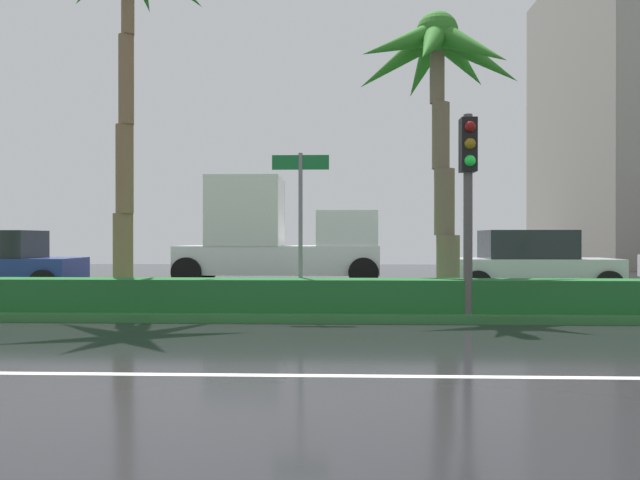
# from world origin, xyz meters

# --- Properties ---
(ground_plane) EXTENTS (90.00, 42.00, 0.10)m
(ground_plane) POSITION_xyz_m (0.00, 9.00, -0.05)
(ground_plane) COLOR black
(near_lane_divider_stripe) EXTENTS (81.00, 0.14, 0.01)m
(near_lane_divider_stripe) POSITION_xyz_m (0.00, 2.00, 0.00)
(near_lane_divider_stripe) COLOR white
(near_lane_divider_stripe) RESTS_ON ground_plane
(median_strip) EXTENTS (85.50, 4.00, 0.15)m
(median_strip) POSITION_xyz_m (0.00, 8.00, 0.07)
(median_strip) COLOR #2D6B33
(median_strip) RESTS_ON ground_plane
(median_hedge) EXTENTS (76.50, 0.70, 0.60)m
(median_hedge) POSITION_xyz_m (0.00, 6.60, 0.45)
(median_hedge) COLOR #1E6028
(median_hedge) RESTS_ON median_strip
(palm_tree_centre) EXTENTS (3.78, 3.83, 6.23)m
(palm_tree_centre) POSITION_xyz_m (3.31, 8.48, 5.06)
(palm_tree_centre) COLOR #6D5E49
(palm_tree_centre) RESTS_ON median_strip
(traffic_signal_median_right) EXTENTS (0.28, 0.43, 3.57)m
(traffic_signal_median_right) POSITION_xyz_m (3.50, 6.28, 2.61)
(traffic_signal_median_right) COLOR #4C4C47
(traffic_signal_median_right) RESTS_ON median_strip
(street_name_sign) EXTENTS (1.10, 0.08, 3.00)m
(street_name_sign) POSITION_xyz_m (0.45, 7.03, 2.08)
(street_name_sign) COLOR slate
(street_name_sign) RESTS_ON median_strip
(box_truck_lead) EXTENTS (6.40, 2.64, 3.46)m
(box_truck_lead) POSITION_xyz_m (-0.87, 14.90, 1.55)
(box_truck_lead) COLOR white
(box_truck_lead) RESTS_ON ground_plane
(car_in_traffic_second) EXTENTS (4.30, 2.02, 1.72)m
(car_in_traffic_second) POSITION_xyz_m (6.33, 11.88, 0.83)
(car_in_traffic_second) COLOR silver
(car_in_traffic_second) RESTS_ON ground_plane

